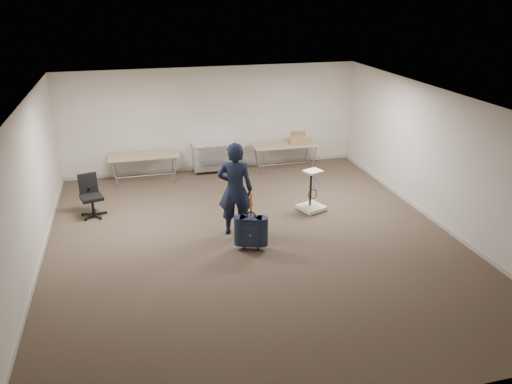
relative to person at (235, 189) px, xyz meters
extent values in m
plane|color=#413627|center=(0.26, -0.42, -0.97)|extent=(9.00, 9.00, 0.00)
plane|color=beige|center=(0.26, 4.08, 0.43)|extent=(8.00, 0.00, 8.00)
plane|color=beige|center=(0.26, -4.92, 0.43)|extent=(8.00, 0.00, 8.00)
plane|color=beige|center=(-3.74, -0.42, 0.43)|extent=(0.00, 9.00, 9.00)
plane|color=beige|center=(4.26, -0.42, 0.43)|extent=(0.00, 9.00, 9.00)
plane|color=silver|center=(0.26, -0.42, 1.83)|extent=(8.00, 8.00, 0.00)
cube|color=#BBB6A8|center=(0.26, 4.07, -0.92)|extent=(8.00, 0.02, 0.10)
cube|color=#BBB6A8|center=(-3.73, -0.42, -0.92)|extent=(0.02, 9.00, 0.10)
cube|color=#BBB6A8|center=(4.25, -0.42, -0.92)|extent=(0.02, 9.00, 0.10)
cube|color=tan|center=(-1.64, 3.53, -0.26)|extent=(1.80, 0.75, 0.03)
cylinder|color=gray|center=(-1.64, 3.53, -0.82)|extent=(1.50, 0.02, 0.02)
cylinder|color=gray|center=(-2.39, 3.23, -0.62)|extent=(0.13, 0.04, 0.69)
cylinder|color=gray|center=(-0.89, 3.23, -0.62)|extent=(0.13, 0.04, 0.69)
cylinder|color=gray|center=(-2.39, 3.83, -0.62)|extent=(0.13, 0.04, 0.69)
cylinder|color=gray|center=(-0.89, 3.83, -0.62)|extent=(0.13, 0.04, 0.69)
cube|color=tan|center=(2.16, 3.53, -0.26)|extent=(1.80, 0.75, 0.03)
cylinder|color=gray|center=(2.16, 3.53, -0.82)|extent=(1.50, 0.02, 0.02)
cylinder|color=gray|center=(1.41, 3.23, -0.62)|extent=(0.13, 0.04, 0.69)
cylinder|color=gray|center=(2.91, 3.23, -0.62)|extent=(0.13, 0.04, 0.69)
cylinder|color=gray|center=(1.41, 3.83, -0.62)|extent=(0.13, 0.04, 0.69)
cylinder|color=gray|center=(2.91, 3.83, -0.62)|extent=(0.13, 0.04, 0.69)
cylinder|color=silver|center=(-0.34, 3.55, -0.57)|extent=(0.02, 0.02, 0.80)
cylinder|color=silver|center=(0.86, 3.55, -0.57)|extent=(0.02, 0.02, 0.80)
cylinder|color=silver|center=(-0.34, 4.00, -0.57)|extent=(0.02, 0.02, 0.80)
cylinder|color=silver|center=(0.86, 4.00, -0.57)|extent=(0.02, 0.02, 0.80)
cube|color=silver|center=(0.26, 3.78, -0.87)|extent=(1.20, 0.45, 0.02)
cube|color=silver|center=(0.26, 3.78, -0.52)|extent=(1.20, 0.45, 0.02)
cube|color=silver|center=(0.26, 3.78, -0.19)|extent=(1.20, 0.45, 0.01)
imported|color=black|center=(0.00, 0.00, 0.00)|extent=(0.82, 0.68, 1.94)
cube|color=black|center=(0.14, -0.74, -0.58)|extent=(0.47, 0.36, 0.57)
cube|color=black|center=(0.14, -0.72, -0.88)|extent=(0.41, 0.28, 0.03)
cylinder|color=black|center=(0.01, -0.70, -0.93)|extent=(0.05, 0.08, 0.08)
cylinder|color=black|center=(0.26, -0.78, -0.93)|extent=(0.05, 0.08, 0.08)
torus|color=black|center=(0.14, -0.74, -0.26)|extent=(0.18, 0.08, 0.18)
cube|color=orange|center=(0.14, -0.72, -0.05)|extent=(0.04, 0.02, 0.44)
cylinder|color=black|center=(-2.87, 1.60, -0.93)|extent=(0.57, 0.57, 0.09)
cylinder|color=black|center=(-2.87, 1.60, -0.73)|extent=(0.06, 0.06, 0.38)
cube|color=black|center=(-2.87, 1.60, -0.52)|extent=(0.54, 0.54, 0.08)
cube|color=black|center=(-2.92, 1.80, -0.25)|extent=(0.40, 0.16, 0.46)
cube|color=silver|center=(1.91, 0.71, -0.91)|extent=(0.67, 0.67, 0.08)
cylinder|color=black|center=(1.70, 0.50, -0.95)|extent=(0.06, 0.06, 0.04)
cylinder|color=black|center=(1.91, 0.76, -0.45)|extent=(0.05, 0.05, 0.83)
cube|color=silver|center=(1.91, 0.71, -0.04)|extent=(0.45, 0.42, 0.04)
torus|color=#2460B4|center=(1.96, 0.63, -0.35)|extent=(0.29, 0.19, 0.25)
cube|color=brown|center=(2.50, 3.43, -0.08)|extent=(0.49, 0.42, 0.31)
camera|label=1|loc=(-1.90, -8.99, 3.69)|focal=35.00mm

